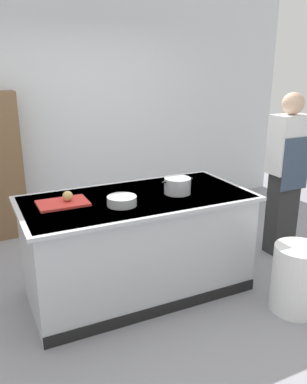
% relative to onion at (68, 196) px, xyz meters
% --- Properties ---
extents(ground_plane, '(10.00, 10.00, 0.00)m').
position_rel_onion_xyz_m(ground_plane, '(0.57, -0.09, -0.96)').
color(ground_plane, gray).
extents(back_wall, '(6.40, 0.12, 3.00)m').
position_rel_onion_xyz_m(back_wall, '(0.57, 2.01, 0.54)').
color(back_wall, silver).
rests_on(back_wall, ground_plane).
extents(counter_island, '(1.98, 0.98, 0.90)m').
position_rel_onion_xyz_m(counter_island, '(0.57, -0.09, -0.50)').
color(counter_island, '#B7BABF').
rests_on(counter_island, ground_plane).
extents(cutting_board, '(0.40, 0.28, 0.02)m').
position_rel_onion_xyz_m(cutting_board, '(-0.05, -0.01, -0.05)').
color(cutting_board, red).
rests_on(cutting_board, counter_island).
extents(onion, '(0.08, 0.08, 0.08)m').
position_rel_onion_xyz_m(onion, '(0.00, 0.00, 0.00)').
color(onion, tan).
rests_on(onion, cutting_board).
extents(stock_pot, '(0.30, 0.23, 0.14)m').
position_rel_onion_xyz_m(stock_pot, '(0.93, -0.16, 0.01)').
color(stock_pot, '#B7BABF').
rests_on(stock_pot, counter_island).
extents(mixing_bowl, '(0.24, 0.24, 0.08)m').
position_rel_onion_xyz_m(mixing_bowl, '(0.38, -0.23, -0.02)').
color(mixing_bowl, '#B7BABF').
rests_on(mixing_bowl, counter_island).
extents(trash_bin, '(0.41, 0.41, 0.57)m').
position_rel_onion_xyz_m(trash_bin, '(1.64, -0.94, -0.68)').
color(trash_bin, white).
rests_on(trash_bin, ground_plane).
extents(person_chef, '(0.38, 0.25, 1.72)m').
position_rel_onion_xyz_m(person_chef, '(2.29, -0.04, -0.05)').
color(person_chef, '#2D2D2D').
rests_on(person_chef, ground_plane).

